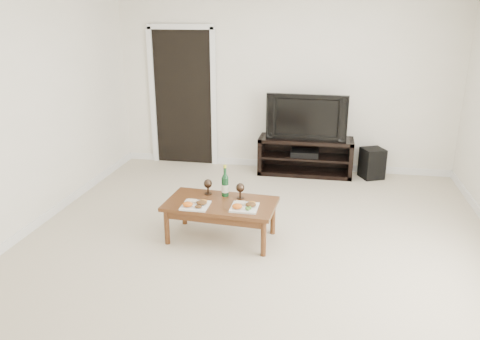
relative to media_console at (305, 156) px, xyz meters
name	(u,v)px	position (x,y,z in m)	size (l,w,h in m)	color
floor	(254,251)	(-0.37, -2.50, -0.28)	(5.50, 5.50, 0.00)	beige
back_wall	(284,83)	(-0.37, 0.27, 1.02)	(5.00, 0.04, 2.60)	white
doorway	(183,99)	(-1.92, 0.24, 0.75)	(0.90, 0.02, 2.05)	black
media_console	(305,156)	(0.00, 0.00, 0.00)	(1.37, 0.45, 0.55)	black
television	(307,116)	(0.00, 0.00, 0.61)	(1.15, 0.15, 0.66)	black
av_receiver	(305,153)	(-0.01, -0.01, 0.05)	(0.40, 0.30, 0.08)	black
subwoofer	(372,163)	(0.96, 0.01, -0.06)	(0.29, 0.29, 0.44)	black
coffee_table	(221,220)	(-0.76, -2.27, -0.07)	(1.14, 0.62, 0.42)	brown
plate_left	(195,203)	(-0.99, -2.43, 0.18)	(0.27, 0.27, 0.07)	white
plate_right	(244,205)	(-0.49, -2.39, 0.18)	(0.27, 0.27, 0.07)	white
wine_bottle	(225,181)	(-0.75, -2.09, 0.32)	(0.07, 0.07, 0.35)	#103B1C
goblet_left	(208,187)	(-0.95, -2.08, 0.23)	(0.09, 0.09, 0.17)	#32251B
goblet_right	(240,191)	(-0.58, -2.13, 0.23)	(0.09, 0.09, 0.17)	#32251B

